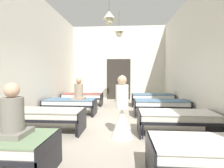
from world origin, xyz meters
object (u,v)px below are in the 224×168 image
bed_right_row_0 (219,152)px  patient_seated_primary (13,116)px  bed_left_row_2 (70,103)px  bed_left_row_1 (47,115)px  bed_right_row_1 (177,117)px  bed_right_row_3 (152,97)px  potted_plant (123,86)px  patient_seated_secondary (79,91)px  bed_left_row_3 (83,96)px  bed_right_row_2 (161,104)px  nurse_near_aisle (122,115)px

bed_right_row_0 → patient_seated_primary: 2.99m
bed_left_row_2 → bed_left_row_1: bearing=-90.0°
bed_right_row_0 → bed_left_row_1: (-3.31, 1.90, 0.00)m
bed_right_row_1 → bed_right_row_3: 3.80m
bed_right_row_1 → potted_plant: bearing=106.2°
potted_plant → patient_seated_secondary: bearing=-117.8°
bed_left_row_3 → patient_seated_secondary: 2.03m
bed_right_row_0 → bed_left_row_1: same height
patient_seated_primary → bed_left_row_1: bearing=100.6°
bed_left_row_2 → bed_right_row_2: bearing=0.0°
bed_right_row_1 → bed_left_row_2: size_ratio=1.00×
bed_right_row_1 → bed_right_row_2: 1.90m
bed_left_row_3 → bed_right_row_2: bearing=-29.8°
nurse_near_aisle → patient_seated_secondary: bearing=150.1°
bed_right_row_2 → nurse_near_aisle: nurse_near_aisle is taller
bed_left_row_3 → nurse_near_aisle: bearing=-64.4°
bed_right_row_1 → patient_seated_secondary: 3.51m
bed_right_row_1 → bed_right_row_0: bearing=-90.0°
bed_right_row_0 → bed_left_row_2: size_ratio=1.00×
bed_right_row_1 → potted_plant: 5.03m
potted_plant → bed_right_row_1: bearing=-73.8°
potted_plant → bed_right_row_0: bearing=-78.2°
bed_left_row_3 → bed_right_row_3: (3.31, 0.00, 0.00)m
bed_left_row_1 → bed_left_row_3: same height
patient_seated_primary → patient_seated_secondary: size_ratio=1.00×
bed_right_row_1 → bed_left_row_3: bearing=131.1°
bed_right_row_0 → bed_right_row_2: same height
bed_left_row_2 → potted_plant: potted_plant is taller
bed_left_row_2 → potted_plant: 3.51m
bed_right_row_2 → patient_seated_secondary: size_ratio=2.37×
bed_left_row_2 → nurse_near_aisle: size_ratio=1.28×
bed_left_row_3 → patient_seated_secondary: bearing=-79.9°
bed_left_row_1 → bed_right_row_3: size_ratio=1.00×
patient_seated_secondary → patient_seated_primary: bearing=-90.0°
bed_right_row_0 → bed_left_row_3: size_ratio=1.00×
nurse_near_aisle → potted_plant: 5.11m
bed_right_row_2 → nurse_near_aisle: size_ratio=1.28×
bed_right_row_0 → patient_seated_secondary: patient_seated_secondary is taller
bed_right_row_0 → patient_seated_primary: size_ratio=2.37×
bed_left_row_2 → patient_seated_secondary: 0.56m
bed_right_row_3 → patient_seated_secondary: bearing=-146.5°
patient_seated_secondary → bed_left_row_1: bearing=-100.8°
bed_left_row_2 → nurse_near_aisle: nurse_near_aisle is taller
bed_right_row_2 → bed_left_row_3: (-3.31, 1.90, 0.00)m
bed_left_row_1 → bed_right_row_1: 3.31m
potted_plant → bed_right_row_3: bearing=-35.9°
patient_seated_secondary → bed_left_row_3: bearing=100.1°
bed_right_row_2 → patient_seated_primary: patient_seated_primary is taller
bed_left_row_1 → patient_seated_primary: (0.35, -1.88, 0.43)m
bed_left_row_1 → bed_left_row_2: (0.00, 1.90, 0.00)m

